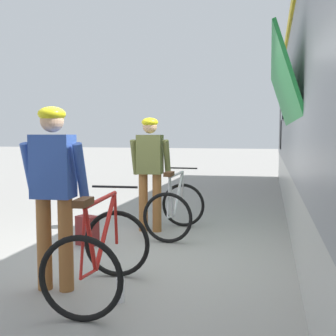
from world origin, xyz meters
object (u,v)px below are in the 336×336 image
Objects in this scene: cyclist_far_in_olive at (150,164)px; water_bottle_by_the_backpack at (89,241)px; cyclist_near_in_blue at (54,182)px; bicycle_near_red at (101,254)px; bicycle_far_silver at (176,208)px; water_bottle_near_the_bikes at (120,290)px; backpack_on_platform at (87,230)px.

cyclist_far_in_olive is 9.27× the size of water_bottle_by_the_backpack.
cyclist_near_in_blue is 9.27× the size of water_bottle_by_the_backpack.
cyclist_near_in_blue reaches higher than water_bottle_by_the_backpack.
water_bottle_by_the_backpack is (-0.80, 1.38, -0.31)m from bicycle_near_red.
bicycle_far_silver is 2.49m from water_bottle_near_the_bikes.
bicycle_far_silver is at bearing 86.83° from bicycle_near_red.
bicycle_near_red reaches higher than water_bottle_by_the_backpack.
water_bottle_by_the_backpack is at bearing -42.23° from backpack_on_platform.
cyclist_far_in_olive is 1.55m from water_bottle_by_the_backpack.
bicycle_far_silver is at bearing 75.18° from cyclist_near_in_blue.
cyclist_near_in_blue is at bearing -94.60° from cyclist_far_in_olive.
backpack_on_platform is 2.10× the size of water_bottle_by_the_backpack.
cyclist_near_in_blue is 1.77m from backpack_on_platform.
cyclist_far_in_olive is at bearing 169.23° from bicycle_far_silver.
water_bottle_by_the_backpack is (-0.51, -1.11, -0.96)m from cyclist_far_in_olive.
backpack_on_platform reaches higher than water_bottle_by_the_backpack.
cyclist_near_in_blue is 1.55× the size of bicycle_near_red.
water_bottle_by_the_backpack is at bearing 125.20° from water_bottle_near_the_bikes.
water_bottle_near_the_bikes is at bearing -78.69° from cyclist_far_in_olive.
bicycle_far_silver is (0.13, 2.41, 0.00)m from bicycle_near_red.
water_bottle_near_the_bikes is at bearing -16.78° from bicycle_near_red.
cyclist_near_in_blue is 2.46m from cyclist_far_in_olive.
bicycle_far_silver reaches higher than water_bottle_by_the_backpack.
cyclist_far_in_olive is (0.20, 2.45, 0.00)m from cyclist_near_in_blue.
water_bottle_near_the_bikes is (0.51, -2.56, -0.94)m from cyclist_far_in_olive.
water_bottle_near_the_bikes is at bearing -54.80° from water_bottle_by_the_backpack.
backpack_on_platform reaches higher than water_bottle_near_the_bikes.
cyclist_near_in_blue is at bearing 175.30° from bicycle_near_red.
cyclist_far_in_olive is at bearing 101.31° from water_bottle_near_the_bikes.
backpack_on_platform is at bearing 120.31° from bicycle_near_red.
bicycle_far_silver is at bearing 91.88° from water_bottle_near_the_bikes.
cyclist_near_in_blue reaches higher than water_bottle_near_the_bikes.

